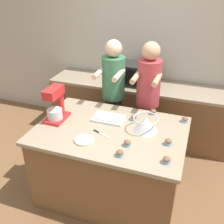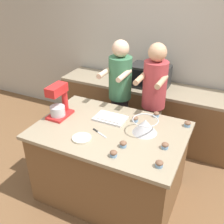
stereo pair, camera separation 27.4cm
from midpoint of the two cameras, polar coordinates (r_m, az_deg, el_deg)
The scene contains 19 objects.
ground_plane at distance 3.38m, azimuth -2.75°, elevation -17.03°, with size 16.00×16.00×0.00m, color brown.
back_wall at distance 4.12m, azimuth 5.91°, elevation 13.67°, with size 10.00×0.06×2.70m.
island_counter at distance 3.06m, azimuth -2.95°, elevation -11.03°, with size 1.60×1.08×0.92m.
back_counter at distance 4.15m, azimuth 4.10°, elevation 0.29°, with size 2.80×0.60×0.89m.
person_left at distance 3.50m, azimuth -1.95°, elevation 3.00°, with size 0.32×0.49×1.67m.
person_right at distance 3.37m, azimuth 5.40°, elevation 2.03°, with size 0.31×0.49×1.69m.
stand_mixer at distance 2.98m, azimuth -14.77°, elevation 1.26°, with size 0.20×0.30×0.39m.
mixing_bowl at distance 2.73m, azimuth 4.51°, elevation -2.63°, with size 0.27×0.27×0.16m.
baking_tray at distance 2.96m, azimuth -3.36°, elevation -1.39°, with size 0.35×0.23×0.04m.
microwave_oven at distance 3.90m, azimuth 4.12°, elevation 8.07°, with size 0.56×0.36×0.31m.
small_plate at distance 2.64m, azimuth -9.05°, elevation -6.13°, with size 0.20×0.20×0.02m.
knife at distance 2.73m, azimuth -5.49°, elevation -4.74°, with size 0.21×0.11×0.01m.
cupcake_0 at distance 2.94m, azimuth 2.10°, elevation -1.30°, with size 0.07×0.07×0.06m.
cupcake_1 at distance 2.98m, azimuth 13.07°, elevation -1.67°, with size 0.07×0.07×0.06m.
cupcake_2 at distance 3.07m, azimuth 6.47°, elevation -0.03°, with size 0.07×0.07×0.06m.
cupcake_3 at distance 2.52m, azimuth 0.24°, elevation -6.89°, with size 0.07×0.07×0.06m.
cupcake_4 at distance 2.35m, azimuth 8.49°, elevation -10.42°, with size 0.07×0.07×0.06m.
cupcake_5 at distance 2.57m, azimuth 9.16°, elevation -6.54°, with size 0.07×0.07×0.06m.
cupcake_6 at distance 2.40m, azimuth -1.58°, elevation -9.07°, with size 0.07×0.07×0.06m.
Camera 1 is at (0.80, -2.21, 2.43)m, focal length 42.00 mm.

